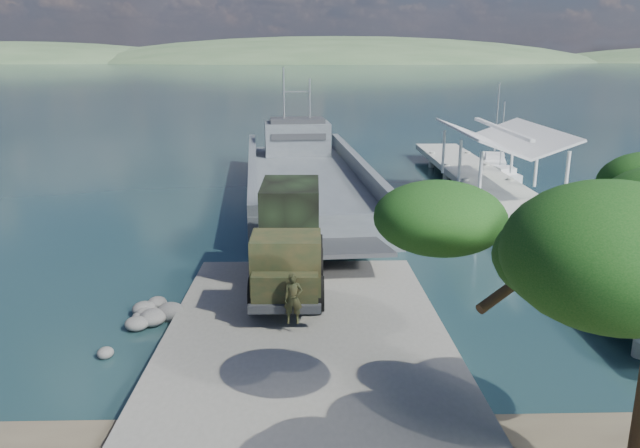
# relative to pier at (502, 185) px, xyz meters

# --- Properties ---
(ground) EXTENTS (1400.00, 1400.00, 0.00)m
(ground) POSITION_rel_pier_xyz_m (-13.00, -18.77, -1.60)
(ground) COLOR #19393C
(ground) RESTS_ON ground
(boat_ramp) EXTENTS (10.00, 18.00, 0.50)m
(boat_ramp) POSITION_rel_pier_xyz_m (-13.00, -19.77, -1.35)
(boat_ramp) COLOR slate
(boat_ramp) RESTS_ON ground
(shoreline_rocks) EXTENTS (3.20, 5.60, 0.90)m
(shoreline_rocks) POSITION_rel_pier_xyz_m (-19.20, -18.27, -1.60)
(shoreline_rocks) COLOR #545452
(shoreline_rocks) RESTS_ON ground
(distant_headlands) EXTENTS (1000.00, 240.00, 48.00)m
(distant_headlands) POSITION_rel_pier_xyz_m (37.00, 541.23, -1.60)
(distant_headlands) COLOR #3D5A38
(distant_headlands) RESTS_ON ground
(pier) EXTENTS (6.40, 44.00, 6.10)m
(pier) POSITION_rel_pier_xyz_m (0.00, 0.00, 0.00)
(pier) COLOR beige
(pier) RESTS_ON ground
(landing_craft) EXTENTS (10.28, 32.52, 9.52)m
(landing_craft) POSITION_rel_pier_xyz_m (-12.89, 4.04, -0.82)
(landing_craft) COLOR #4D545B
(landing_craft) RESTS_ON ground
(military_truck) EXTENTS (2.99, 8.71, 4.01)m
(military_truck) POSITION_rel_pier_xyz_m (-13.68, -14.61, 0.90)
(military_truck) COLOR black
(military_truck) RESTS_ON boat_ramp
(soldier) EXTENTS (0.67, 0.45, 1.82)m
(soldier) POSITION_rel_pier_xyz_m (-13.45, -19.66, -0.19)
(soldier) COLOR #1F2E19
(soldier) RESTS_ON boat_ramp
(sailboat_near) EXTENTS (2.19, 5.41, 6.40)m
(sailboat_near) POSITION_rel_pier_xyz_m (3.02, 10.06, -1.26)
(sailboat_near) COLOR silver
(sailboat_near) RESTS_ON ground
(sailboat_far) EXTENTS (3.29, 6.49, 7.60)m
(sailboat_far) POSITION_rel_pier_xyz_m (4.23, 15.83, -1.19)
(sailboat_far) COLOR silver
(sailboat_far) RESTS_ON ground
(overhang_tree) EXTENTS (8.48, 7.81, 7.70)m
(overhang_tree) POSITION_rel_pier_xyz_m (-6.56, -28.34, 4.57)
(overhang_tree) COLOR #382516
(overhang_tree) RESTS_ON ground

